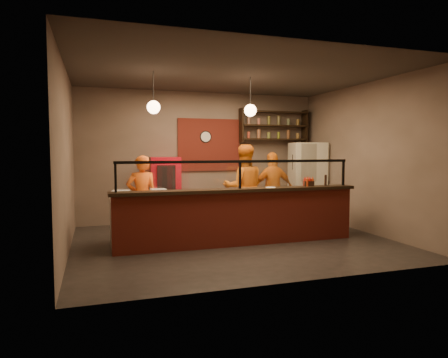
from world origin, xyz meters
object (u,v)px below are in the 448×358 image
object	(u,v)px
cook_left	(142,197)
cook_right	(273,189)
pepper_mill	(326,180)
wall_clock	(205,137)
cook_mid	(244,187)
red_cooler	(165,191)
condiment_caddy	(309,183)
pizza_dough	(257,194)
fridge	(307,181)

from	to	relation	value
cook_left	cook_right	size ratio (longest dim) A/B	0.97
cook_right	pepper_mill	size ratio (longest dim) A/B	7.96
wall_clock	pepper_mill	distance (m)	3.37
cook_mid	pepper_mill	size ratio (longest dim) A/B	8.75
cook_left	red_cooler	bearing A→B (deg)	-119.85
red_cooler	pepper_mill	size ratio (longest dim) A/B	7.42
condiment_caddy	pepper_mill	distance (m)	0.36
wall_clock	pepper_mill	bearing A→B (deg)	-57.85
red_cooler	pizza_dough	bearing A→B (deg)	-49.15
wall_clock	red_cooler	distance (m)	1.71
red_cooler	pepper_mill	distance (m)	3.72
cook_right	pepper_mill	bearing A→B (deg)	102.25
red_cooler	condiment_caddy	xyz separation A→B (m)	(2.44, -2.40, 0.31)
cook_mid	red_cooler	size ratio (longest dim) A/B	1.18
pizza_dough	pepper_mill	world-z (taller)	pepper_mill
red_cooler	pizza_dough	xyz separation A→B (m)	(1.48, -2.03, 0.10)
cook_left	red_cooler	world-z (taller)	cook_left
red_cooler	cook_right	bearing A→B (deg)	-14.58
cook_mid	cook_right	size ratio (longest dim) A/B	1.10
wall_clock	cook_left	bearing A→B (deg)	-136.87
cook_left	cook_right	xyz separation A→B (m)	(3.09, 0.51, 0.03)
wall_clock	condiment_caddy	world-z (taller)	wall_clock
pizza_dough	condiment_caddy	size ratio (longest dim) A/B	2.73
wall_clock	fridge	distance (m)	2.82
cook_mid	condiment_caddy	distance (m)	1.55
pepper_mill	pizza_dough	bearing A→B (deg)	162.95
pepper_mill	cook_right	bearing A→B (deg)	104.12
cook_mid	pizza_dough	bearing A→B (deg)	94.22
cook_right	fridge	xyz separation A→B (m)	(1.18, 0.49, 0.12)
wall_clock	cook_left	world-z (taller)	wall_clock
pizza_dough	condiment_caddy	bearing A→B (deg)	-20.88
fridge	pepper_mill	size ratio (longest dim) A/B	9.05
cook_mid	red_cooler	world-z (taller)	cook_mid
pizza_dough	cook_left	bearing A→B (deg)	162.60
fridge	condiment_caddy	xyz separation A→B (m)	(-1.13, -2.04, 0.13)
pepper_mill	wall_clock	bearing A→B (deg)	122.15
pepper_mill	condiment_caddy	bearing A→B (deg)	173.95
cook_mid	red_cooler	distance (m)	1.92
cook_left	fridge	distance (m)	4.39
red_cooler	cook_mid	bearing A→B (deg)	-31.56
wall_clock	cook_mid	xyz separation A→B (m)	(0.47, -1.45, -1.15)
cook_left	pizza_dough	size ratio (longest dim) A/B	3.31
cook_mid	pepper_mill	world-z (taller)	cook_mid
cook_left	condiment_caddy	world-z (taller)	cook_left
wall_clock	cook_right	distance (m)	2.15
cook_right	red_cooler	xyz separation A→B (m)	(-2.39, 0.84, -0.06)
condiment_caddy	pepper_mill	xyz separation A→B (m)	(0.36, -0.04, 0.06)
cook_right	wall_clock	bearing A→B (deg)	-42.87
wall_clock	condiment_caddy	bearing A→B (deg)	-63.18
cook_left	cook_mid	world-z (taller)	cook_mid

